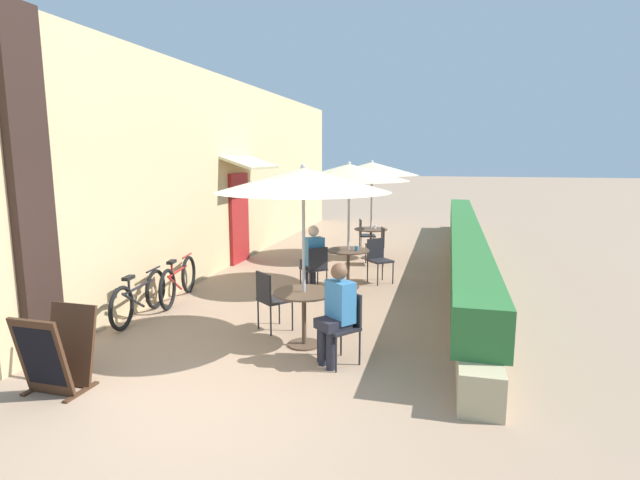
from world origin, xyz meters
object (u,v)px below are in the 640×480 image
Objects in this scene: coffee_cup_mid at (356,248)px; coffee_cup_far at (375,227)px; patio_umbrella_near at (303,180)px; bicycle_second at (179,281)px; patio_umbrella_far at (372,169)px; seated_patron_near_right at (337,310)px; patio_table_far at (371,237)px; patio_table_near at (304,306)px; patio_table_mid at (348,260)px; cafe_chair_far_right at (378,243)px; cafe_chair_mid_left at (315,266)px; cafe_chair_near_right at (344,322)px; cafe_chair_mid_right at (378,257)px; menu_board at (57,352)px; patio_umbrella_mid at (349,172)px; seated_patron_mid_left at (313,256)px; cafe_chair_far_left at (364,233)px; cafe_chair_near_left at (270,296)px; bicycle_leaning at (139,297)px.

coffee_cup_mid is 1.00× the size of coffee_cup_far.
patio_umbrella_near reaches higher than bicycle_second.
patio_umbrella_near and patio_umbrella_far have the same top height.
seated_patron_near_right is 6.51m from coffee_cup_far.
patio_umbrella_far is (-0.17, 2.92, 1.41)m from coffee_cup_mid.
patio_table_far is at bearing -138.74° from coffee_cup_far.
coffee_cup_mid is 0.05× the size of bicycle_second.
patio_table_near is 3.05m from patio_table_mid.
cafe_chair_far_right is 0.50× the size of bicycle_second.
patio_table_near is 2.55m from cafe_chair_mid_left.
cafe_chair_near_right reaches higher than bicycle_second.
patio_umbrella_far is 1.42m from coffee_cup_far.
coffee_cup_mid is at bearing 19.02° from cafe_chair_mid_right.
seated_patron_near_right is at bearing -41.73° from bicycle_second.
patio_umbrella_far is at bearing 90.24° from patio_umbrella_near.
cafe_chair_far_right is 7.53m from menu_board.
cafe_chair_near_right is at bearing 168.12° from cafe_chair_far_right.
patio_umbrella_near is 1.84m from cafe_chair_near_right.
patio_table_far is at bearing -45.49° from seated_patron_near_right.
patio_table_near is at bearing -89.69° from patio_table_mid.
cafe_chair_mid_right is at bearing -80.00° from coffee_cup_far.
patio_umbrella_mid is 1.92× the size of seated_patron_mid_left.
menu_board is (-1.89, -8.52, -0.08)m from cafe_chair_far_left.
cafe_chair_near_left is 3.19m from patio_umbrella_mid.
cafe_chair_near_right is at bearing -82.12° from coffee_cup_mid.
cafe_chair_near_right is 3.18m from menu_board.
bicycle_leaning is (-3.02, -4.80, -0.17)m from cafe_chair_far_right.
cafe_chair_near_right and cafe_chair_far_right have the same top height.
seated_patron_mid_left is at bearing -100.80° from coffee_cup_far.
coffee_cup_mid is at bearing 87.15° from patio_table_near.
cafe_chair_near_right is 3.53m from patio_table_mid.
patio_umbrella_mid is (-0.02, 3.05, 0.00)m from patio_umbrella_near.
cafe_chair_mid_left reaches higher than patio_table_far.
patio_umbrella_near is at bearing -15.23° from bicycle_leaning.
seated_patron_mid_left is at bearing 128.53° from cafe_chair_near_left.
patio_umbrella_mid reaches higher than cafe_chair_far_right.
seated_patron_mid_left is 0.73× the size of bicycle_leaning.
cafe_chair_mid_left is 3.84m from patio_umbrella_far.
patio_umbrella_near reaches higher than cafe_chair_far_left.
cafe_chair_near_right is 1.00× the size of cafe_chair_mid_right.
seated_patron_near_right is 3.47m from bicycle_leaning.
patio_umbrella_near is 4.01m from cafe_chair_mid_right.
cafe_chair_far_right is 0.51× the size of bicycle_leaning.
patio_table_near is 0.93× the size of cafe_chair_near_right.
patio_umbrella_near is 6.15m from patio_table_far.
coffee_cup_far is (-0.19, 0.77, 0.26)m from cafe_chair_far_right.
patio_umbrella_far is at bearing -119.86° from cafe_chair_mid_right.
cafe_chair_far_right is (0.27, -0.69, -1.68)m from patio_umbrella_far.
cafe_chair_mid_right is at bearing 172.51° from cafe_chair_far_right.
patio_umbrella_near is at bearing -90.58° from coffee_cup_far.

